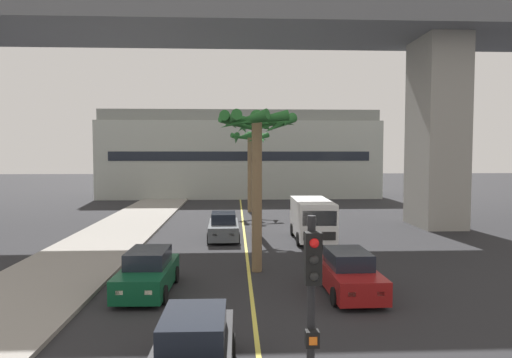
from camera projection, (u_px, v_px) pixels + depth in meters
The scene contains 13 objects.
sidewalk_left at pixel (2, 311), 14.53m from camera, with size 4.80×80.00×0.15m, color gray.
lane_stripe_center at pixel (247, 255), 22.88m from camera, with size 0.14×56.00×0.01m, color #DBCC4C.
bridge_overpass at pixel (263, 27), 30.41m from camera, with size 70.05×8.00×17.07m.
pier_building_backdrop at pixel (240, 155), 52.92m from camera, with size 31.11×8.04×9.74m.
car_queue_front at pixel (148, 273), 16.69m from camera, with size 1.92×4.15×1.56m.
car_queue_second at pixel (349, 274), 16.54m from camera, with size 1.90×4.13×1.56m.
car_queue_third at pixel (193, 353), 10.03m from camera, with size 1.86×4.11×1.56m.
car_queue_fourth at pixel (224, 227), 26.88m from camera, with size 1.90×4.13×1.56m.
delivery_van at pixel (312, 218), 26.50m from camera, with size 2.23×5.28×2.36m.
traffic_light_median_near at pixel (312, 316), 6.72m from camera, with size 0.24×0.37×4.20m.
palm_tree_near_median at pixel (256, 143), 28.90m from camera, with size 2.65×2.68×7.37m.
palm_tree_mid_median at pixel (250, 146), 38.94m from camera, with size 3.45×3.53×6.89m.
palm_tree_far_median at pixel (257, 139), 19.34m from camera, with size 3.46×3.51×6.92m.
Camera 1 is at (-0.59, 1.39, 5.13)m, focal length 32.07 mm.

